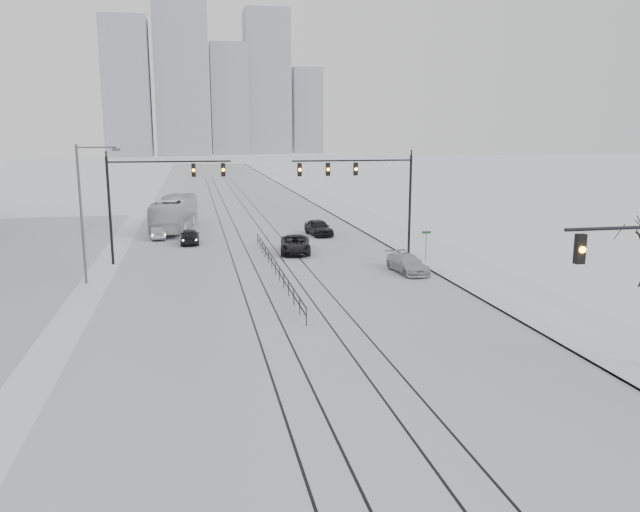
{
  "coord_description": "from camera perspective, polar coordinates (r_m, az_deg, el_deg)",
  "views": [
    {
      "loc": [
        -5.43,
        -12.03,
        9.71
      ],
      "look_at": [
        1.15,
        20.14,
        3.2
      ],
      "focal_mm": 35.0,
      "sensor_mm": 36.0,
      "label": 1
    }
  ],
  "objects": [
    {
      "name": "street_light_west",
      "position": [
        42.81,
        -20.65,
        4.46
      ],
      "size": [
        2.73,
        0.25,
        9.0
      ],
      "color": "#595B60",
      "rests_on": "ground"
    },
    {
      "name": "sedan_sb_inner",
      "position": [
        56.45,
        -11.81,
        1.77
      ],
      "size": [
        1.67,
        4.04,
        1.37
      ],
      "primitive_type": "imported",
      "rotation": [
        0.0,
        0.0,
        3.13
      ],
      "color": "black",
      "rests_on": "ground"
    },
    {
      "name": "sidewalk_east",
      "position": [
        75.1,
        3.15,
        3.83
      ],
      "size": [
        5.0,
        260.0,
        0.16
      ],
      "primitive_type": "cube",
      "color": "white",
      "rests_on": "ground"
    },
    {
      "name": "traffic_mast_nw",
      "position": [
        48.3,
        -15.26,
        5.91
      ],
      "size": [
        9.1,
        0.37,
        8.0
      ],
      "color": "black",
      "rests_on": "ground"
    },
    {
      "name": "box_truck",
      "position": [
        64.67,
        -13.13,
        3.78
      ],
      "size": [
        4.65,
        12.33,
        3.35
      ],
      "primitive_type": "imported",
      "rotation": [
        0.0,
        0.0,
        2.99
      ],
      "color": "silver",
      "rests_on": "ground"
    },
    {
      "name": "sedan_nb_far",
      "position": [
        59.83,
        -0.12,
        2.61
      ],
      "size": [
        2.43,
        4.69,
        1.53
      ],
      "primitive_type": "imported",
      "rotation": [
        0.0,
        0.0,
        0.14
      ],
      "color": "black",
      "rests_on": "ground"
    },
    {
      "name": "sedan_nb_right",
      "position": [
        44.26,
        8.01,
        -0.71
      ],
      "size": [
        2.26,
        4.62,
        1.29
      ],
      "primitive_type": "imported",
      "rotation": [
        0.0,
        0.0,
        0.1
      ],
      "color": "#B4B8BC",
      "rests_on": "ground"
    },
    {
      "name": "median_fence",
      "position": [
        43.36,
        -4.1,
        -1.04
      ],
      "size": [
        0.06,
        24.0,
        1.0
      ],
      "color": "black",
      "rests_on": "ground"
    },
    {
      "name": "curb",
      "position": [
        74.52,
        1.32,
        3.77
      ],
      "size": [
        0.1,
        260.0,
        0.12
      ],
      "primitive_type": "cube",
      "color": "gray",
      "rests_on": "ground"
    },
    {
      "name": "tram_rails",
      "position": [
        53.2,
        -5.5,
        0.67
      ],
      "size": [
        5.3,
        180.0,
        0.01
      ],
      "color": "black",
      "rests_on": "ground"
    },
    {
      "name": "traffic_mast_ne",
      "position": [
        49.11,
        4.57,
        6.56
      ],
      "size": [
        9.6,
        0.37,
        8.0
      ],
      "color": "black",
      "rests_on": "ground"
    },
    {
      "name": "skyline",
      "position": [
        286.61,
        -9.78,
        15.24
      ],
      "size": [
        96.0,
        48.0,
        72.0
      ],
      "color": "#9EA2AD",
      "rests_on": "ground"
    },
    {
      "name": "street_sign",
      "position": [
        47.97,
        9.68,
        1.32
      ],
      "size": [
        0.7,
        0.06,
        2.4
      ],
      "color": "#595B60",
      "rests_on": "ground"
    },
    {
      "name": "sedan_sb_outer",
      "position": [
        59.78,
        -14.6,
        2.09
      ],
      "size": [
        1.59,
        3.79,
        1.22
      ],
      "primitive_type": "imported",
      "rotation": [
        0.0,
        0.0,
        3.22
      ],
      "color": "gray",
      "rests_on": "ground"
    },
    {
      "name": "road",
      "position": [
        72.88,
        -7.19,
        3.47
      ],
      "size": [
        22.0,
        260.0,
        0.02
      ],
      "primitive_type": "cube",
      "color": "silver",
      "rests_on": "ground"
    },
    {
      "name": "sedan_nb_front",
      "position": [
        51.05,
        -2.28,
        1.06
      ],
      "size": [
        3.08,
        5.44,
        1.43
      ],
      "primitive_type": "imported",
      "rotation": [
        0.0,
        0.0,
        -0.14
      ],
      "color": "black",
      "rests_on": "ground"
    }
  ]
}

